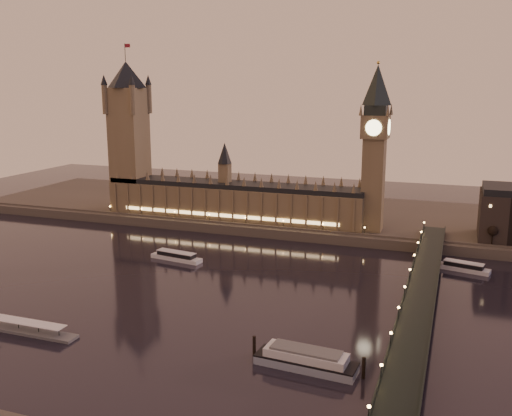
# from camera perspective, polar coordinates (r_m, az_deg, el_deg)

# --- Properties ---
(ground) EXTENTS (700.00, 700.00, 0.00)m
(ground) POSITION_cam_1_polar(r_m,az_deg,el_deg) (272.28, -4.01, -8.48)
(ground) COLOR black
(ground) RESTS_ON ground
(far_embankment) EXTENTS (560.00, 130.00, 6.00)m
(far_embankment) POSITION_cam_1_polar(r_m,az_deg,el_deg) (415.04, 9.04, -0.89)
(far_embankment) COLOR #423D35
(far_embankment) RESTS_ON ground
(palace_of_westminster) EXTENTS (180.00, 26.62, 52.00)m
(palace_of_westminster) POSITION_cam_1_polar(r_m,az_deg,el_deg) (388.98, -2.31, 1.19)
(palace_of_westminster) COLOR brown
(palace_of_westminster) RESTS_ON ground
(victoria_tower) EXTENTS (31.68, 31.68, 118.00)m
(victoria_tower) POSITION_cam_1_polar(r_m,az_deg,el_deg) (419.57, -12.62, 7.79)
(victoria_tower) COLOR brown
(victoria_tower) RESTS_ON ground
(big_ben) EXTENTS (17.68, 17.68, 104.00)m
(big_ben) POSITION_cam_1_polar(r_m,az_deg,el_deg) (358.58, 11.82, 6.83)
(big_ben) COLOR brown
(big_ben) RESTS_ON ground
(westminster_bridge) EXTENTS (13.20, 260.00, 15.30)m
(westminster_bridge) POSITION_cam_1_polar(r_m,az_deg,el_deg) (250.01, 15.86, -9.52)
(westminster_bridge) COLOR black
(westminster_bridge) RESTS_ON ground
(bare_tree_0) EXTENTS (5.35, 5.35, 10.88)m
(bare_tree_0) POSITION_cam_1_polar(r_m,az_deg,el_deg) (352.01, 22.62, -2.21)
(bare_tree_0) COLOR black
(bare_tree_0) RESTS_ON ground
(cruise_boat_a) EXTENTS (31.60, 11.25, 4.95)m
(cruise_boat_a) POSITION_cam_1_polar(r_m,az_deg,el_deg) (323.05, -7.97, -4.80)
(cruise_boat_a) COLOR silver
(cruise_boat_a) RESTS_ON ground
(cruise_boat_b) EXTENTS (27.41, 12.60, 4.91)m
(cruise_boat_b) POSITION_cam_1_polar(r_m,az_deg,el_deg) (321.14, 20.05, -5.55)
(cruise_boat_b) COLOR silver
(cruise_boat_b) RESTS_ON ground
(moored_barge) EXTENTS (41.14, 12.62, 7.56)m
(moored_barge) POSITION_cam_1_polar(r_m,az_deg,el_deg) (204.62, 5.02, -14.84)
(moored_barge) COLOR #8391A6
(moored_barge) RESTS_ON ground
(pontoon_pier) EXTENTS (41.02, 6.84, 10.94)m
(pontoon_pier) POSITION_cam_1_polar(r_m,az_deg,el_deg) (247.01, -21.65, -11.29)
(pontoon_pier) COLOR #595B5E
(pontoon_pier) RESTS_ON ground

